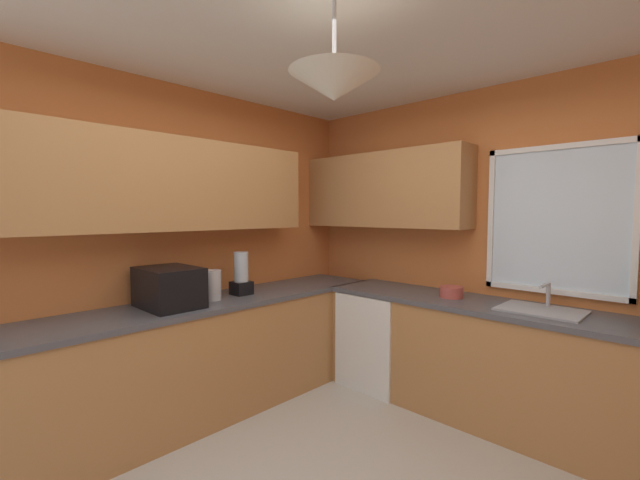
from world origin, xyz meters
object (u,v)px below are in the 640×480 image
object	(u,v)px
bowl	(451,292)
sink_assembly	(541,309)
dishwasher	(381,338)
microwave	(169,287)
kettle	(213,285)
blender_appliance	(241,275)

from	to	relation	value
bowl	sink_assembly	bearing A→B (deg)	0.63
dishwasher	microwave	world-z (taller)	microwave
kettle	bowl	xyz separation A→B (m)	(1.31, 1.40, -0.07)
dishwasher	sink_assembly	world-z (taller)	sink_assembly
microwave	sink_assembly	distance (m)	2.65
microwave	blender_appliance	distance (m)	0.63
dishwasher	kettle	size ratio (longest dim) A/B	3.61
sink_assembly	dishwasher	bearing A→B (deg)	-178.40
kettle	blender_appliance	size ratio (longest dim) A/B	0.66
microwave	kettle	distance (m)	0.35
microwave	blender_appliance	xyz separation A→B (m)	(0.00, 0.63, 0.02)
kettle	bowl	world-z (taller)	kettle
dishwasher	kettle	distance (m)	1.62
dishwasher	kettle	world-z (taller)	kettle
kettle	blender_appliance	bearing A→B (deg)	94.03
microwave	sink_assembly	size ratio (longest dim) A/B	0.91
microwave	bowl	size ratio (longest dim) A/B	2.60
bowl	blender_appliance	xyz separation A→B (m)	(-1.33, -1.11, 0.12)
kettle	blender_appliance	xyz separation A→B (m)	(-0.02, 0.28, 0.04)
microwave	kettle	size ratio (longest dim) A/B	2.03
dishwasher	microwave	size ratio (longest dim) A/B	1.78
kettle	sink_assembly	bearing A→B (deg)	35.45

